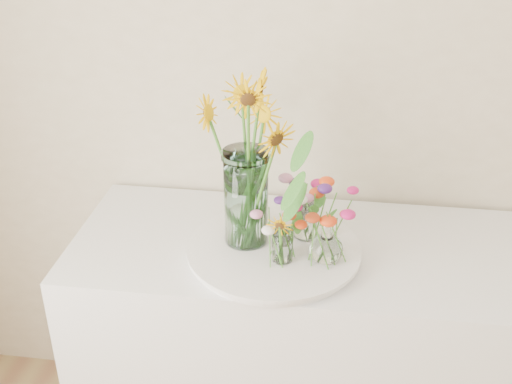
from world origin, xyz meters
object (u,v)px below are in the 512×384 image
small_vase_b (327,240)px  counter (297,357)px  tray (274,252)px  small_vase_a (283,246)px  mason_jar (246,198)px  small_vase_c (305,221)px

small_vase_b → counter: bearing=124.2°
tray → small_vase_a: (0.03, -0.06, 0.06)m
counter → small_vase_a: bearing=-109.2°
mason_jar → small_vase_c: bearing=14.5°
counter → small_vase_b: size_ratio=10.22×
tray → mason_jar: (-0.09, 0.03, 0.16)m
tray → small_vase_c: size_ratio=4.15×
small_vase_c → mason_jar: bearing=-165.5°
counter → mason_jar: mason_jar is taller
small_vase_c → counter: bearing=-165.7°
small_vase_a → small_vase_b: small_vase_b is taller
small_vase_a → mason_jar: bearing=142.7°
small_vase_b → mason_jar: bearing=163.6°
counter → small_vase_b: bearing=-55.8°
mason_jar → small_vase_c: 0.20m
tray → small_vase_b: small_vase_b is taller
small_vase_b → tray: bearing=164.6°
small_vase_a → small_vase_c: small_vase_c is taller
counter → tray: (-0.08, -0.07, 0.46)m
mason_jar → counter: bearing=14.5°
mason_jar → small_vase_a: 0.18m
counter → mason_jar: size_ratio=4.72×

